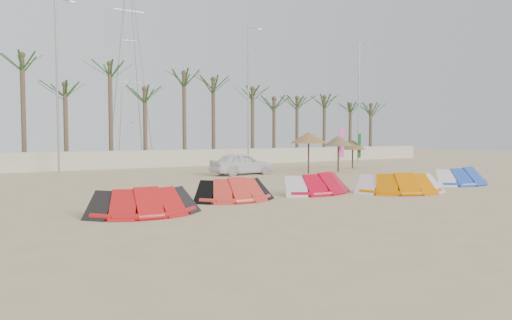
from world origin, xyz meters
TOP-DOWN VIEW (x-y plane):
  - ground at (0.00, 0.00)m, footprint 120.00×120.00m
  - boundary_wall at (0.00, 22.00)m, footprint 60.00×0.30m
  - palm_line at (0.67, 23.50)m, footprint 52.00×4.00m
  - lamp_b at (-5.96, 20.00)m, footprint 1.25×0.14m
  - lamp_c at (8.04, 20.00)m, footprint 1.25×0.14m
  - lamp_d at (20.04, 20.00)m, footprint 1.25×0.14m
  - pylon at (1.00, 28.00)m, footprint 3.00×3.00m
  - kite_red_left at (-6.34, 2.38)m, footprint 3.36×1.74m
  - kite_red_mid at (-2.58, 3.59)m, footprint 3.09×1.71m
  - kite_red_right at (1.50, 3.83)m, footprint 3.93×2.26m
  - kite_orange at (4.34, 1.99)m, footprint 4.07×2.77m
  - kite_blue at (9.60, 2.72)m, footprint 3.69×1.79m
  - parasol_left at (7.27, 11.42)m, footprint 2.36×2.36m
  - parasol_mid at (9.95, 11.66)m, footprint 2.06×2.06m
  - parasol_right at (12.87, 13.35)m, footprint 1.88×1.88m
  - flag_pink at (10.77, 12.31)m, footprint 0.45×0.05m
  - flag_green at (12.99, 12.81)m, footprint 0.45×0.11m
  - car at (3.32, 12.99)m, footprint 3.98×1.71m

SIDE VIEW (x-z plane):
  - ground at x=0.00m, z-range 0.00..0.00m
  - pylon at x=1.00m, z-range -7.00..7.00m
  - kite_red_mid at x=-2.58m, z-range -0.03..0.87m
  - kite_red_left at x=-6.34m, z-range -0.03..0.87m
  - kite_blue at x=9.60m, z-range -0.03..0.87m
  - kite_orange at x=4.34m, z-range -0.03..0.87m
  - kite_red_right at x=1.50m, z-range -0.03..0.87m
  - boundary_wall at x=0.00m, z-range 0.00..1.30m
  - car at x=3.32m, z-range 0.00..1.34m
  - flag_green at x=12.99m, z-range 0.25..2.92m
  - parasol_right at x=12.87m, z-range 0.68..2.76m
  - flag_pink at x=10.77m, z-range 0.28..3.33m
  - parasol_mid at x=9.95m, z-range 0.84..3.23m
  - parasol_left at x=7.27m, z-range 0.95..3.56m
  - lamp_b at x=-5.96m, z-range 0.27..11.27m
  - lamp_c at x=8.04m, z-range 0.27..11.27m
  - lamp_d at x=20.04m, z-range 0.27..11.27m
  - palm_line at x=0.67m, z-range 2.59..10.29m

